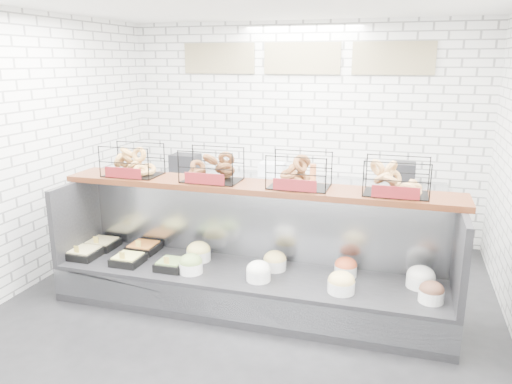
% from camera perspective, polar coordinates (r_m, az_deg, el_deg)
% --- Properties ---
extents(ground, '(5.50, 5.50, 0.00)m').
position_cam_1_polar(ground, '(5.04, -1.97, -14.53)').
color(ground, black).
rests_on(ground, ground).
extents(room_shell, '(5.02, 5.51, 3.01)m').
position_cam_1_polar(room_shell, '(4.99, 0.09, 10.06)').
color(room_shell, silver).
rests_on(room_shell, ground).
extents(display_case, '(4.00, 0.90, 1.20)m').
position_cam_1_polar(display_case, '(5.19, -0.77, -9.59)').
color(display_case, black).
rests_on(display_case, ground).
extents(bagel_shelf, '(4.10, 0.50, 0.40)m').
position_cam_1_polar(bagel_shelf, '(5.01, -0.17, 2.20)').
color(bagel_shelf, '#3E1B0D').
rests_on(bagel_shelf, display_case).
extents(prep_counter, '(4.00, 0.60, 1.20)m').
position_cam_1_polar(prep_counter, '(7.03, 4.34, -1.78)').
color(prep_counter, '#93969B').
rests_on(prep_counter, ground).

